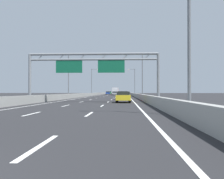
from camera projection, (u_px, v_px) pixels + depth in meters
name	position (u px, v px, depth m)	size (l,w,h in m)	color
ground_plane	(115.00, 95.00, 102.79)	(260.00, 260.00, 0.00)	#262628
lane_dash_left_1	(32.00, 114.00, 15.49)	(0.16, 3.00, 0.01)	white
lane_dash_left_2	(66.00, 106.00, 24.48)	(0.16, 3.00, 0.01)	white
lane_dash_left_3	(82.00, 102.00, 33.47)	(0.16, 3.00, 0.01)	white
lane_dash_left_4	(91.00, 100.00, 42.46)	(0.16, 3.00, 0.01)	white
lane_dash_left_5	(96.00, 98.00, 51.45)	(0.16, 3.00, 0.01)	white
lane_dash_left_6	(101.00, 97.00, 60.44)	(0.16, 3.00, 0.01)	white
lane_dash_left_7	(104.00, 96.00, 69.43)	(0.16, 3.00, 0.01)	white
lane_dash_left_8	(106.00, 96.00, 78.41)	(0.16, 3.00, 0.01)	white
lane_dash_left_9	(108.00, 95.00, 87.40)	(0.16, 3.00, 0.01)	white
lane_dash_left_10	(109.00, 95.00, 96.39)	(0.16, 3.00, 0.01)	white
lane_dash_left_11	(111.00, 95.00, 105.38)	(0.16, 3.00, 0.01)	white
lane_dash_left_12	(112.00, 95.00, 114.37)	(0.16, 3.00, 0.01)	white
lane_dash_left_13	(113.00, 94.00, 123.36)	(0.16, 3.00, 0.01)	white
lane_dash_left_14	(113.00, 94.00, 132.35)	(0.16, 3.00, 0.01)	white
lane_dash_left_15	(114.00, 94.00, 141.34)	(0.16, 3.00, 0.01)	white
lane_dash_left_16	(115.00, 94.00, 150.32)	(0.16, 3.00, 0.01)	white
lane_dash_left_17	(115.00, 94.00, 159.31)	(0.16, 3.00, 0.01)	white
lane_dash_right_0	(39.00, 146.00, 6.33)	(0.16, 3.00, 0.01)	white
lane_dash_right_1	(89.00, 114.00, 15.32)	(0.16, 3.00, 0.01)	white
lane_dash_right_2	(102.00, 106.00, 24.30)	(0.16, 3.00, 0.01)	white
lane_dash_right_3	(108.00, 102.00, 33.29)	(0.16, 3.00, 0.01)	white
lane_dash_right_4	(112.00, 100.00, 42.28)	(0.16, 3.00, 0.01)	white
lane_dash_right_5	(114.00, 98.00, 51.27)	(0.16, 3.00, 0.01)	white
lane_dash_right_6	(115.00, 97.00, 60.26)	(0.16, 3.00, 0.01)	white
lane_dash_right_7	(117.00, 97.00, 69.25)	(0.16, 3.00, 0.01)	white
lane_dash_right_8	(117.00, 96.00, 78.24)	(0.16, 3.00, 0.01)	white
lane_dash_right_9	(118.00, 95.00, 87.23)	(0.16, 3.00, 0.01)	white
lane_dash_right_10	(119.00, 95.00, 96.21)	(0.16, 3.00, 0.01)	white
lane_dash_right_11	(119.00, 95.00, 105.20)	(0.16, 3.00, 0.01)	white
lane_dash_right_12	(120.00, 95.00, 114.19)	(0.16, 3.00, 0.01)	white
lane_dash_right_13	(120.00, 94.00, 123.18)	(0.16, 3.00, 0.01)	white
lane_dash_right_14	(120.00, 94.00, 132.17)	(0.16, 3.00, 0.01)	white
lane_dash_right_15	(120.00, 94.00, 141.16)	(0.16, 3.00, 0.01)	white
lane_dash_right_16	(121.00, 94.00, 150.15)	(0.16, 3.00, 0.01)	white
lane_dash_right_17	(121.00, 94.00, 159.14)	(0.16, 3.00, 0.01)	white
edge_line_left	(99.00, 95.00, 91.07)	(0.16, 176.00, 0.01)	white
edge_line_right	(128.00, 95.00, 90.55)	(0.16, 176.00, 0.01)	white
barrier_left	(100.00, 94.00, 113.13)	(0.45, 220.00, 0.95)	#9E9E99
barrier_right	(131.00, 94.00, 112.45)	(0.45, 220.00, 0.95)	#9E9E99
sign_gantry	(93.00, 65.00, 31.71)	(16.85, 0.36, 6.36)	gray
streetlamp_right_near	(185.00, 22.00, 14.32)	(2.58, 0.28, 9.50)	slate
streetlamp_left_mid	(70.00, 72.00, 51.98)	(2.58, 0.28, 9.50)	slate
streetlamp_right_mid	(141.00, 72.00, 51.24)	(2.58, 0.28, 9.50)	slate
streetlamp_left_far	(92.00, 80.00, 88.90)	(2.58, 0.28, 9.50)	slate
streetlamp_right_far	(134.00, 80.00, 88.16)	(2.58, 0.28, 9.50)	slate
green_car	(110.00, 93.00, 130.95)	(1.81, 4.20, 1.50)	#1E7A38
orange_car	(124.00, 93.00, 122.79)	(1.87, 4.37, 1.48)	orange
silver_car	(115.00, 93.00, 95.52)	(1.90, 4.51, 1.41)	#A8ADB2
red_car	(123.00, 95.00, 41.70)	(1.74, 4.37, 1.45)	red
yellow_car	(123.00, 97.00, 31.85)	(1.82, 4.48, 1.40)	yellow
blue_car	(108.00, 93.00, 116.05)	(1.85, 4.11, 1.46)	#2347AD
box_truck	(115.00, 91.00, 104.55)	(2.50, 8.62, 3.06)	#B21E19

